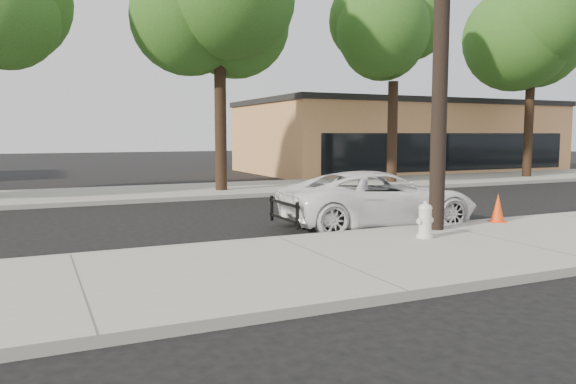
% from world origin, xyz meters
% --- Properties ---
extents(ground, '(120.00, 120.00, 0.00)m').
position_xyz_m(ground, '(0.00, 0.00, 0.00)').
color(ground, black).
rests_on(ground, ground).
extents(near_sidewalk, '(90.00, 4.40, 0.15)m').
position_xyz_m(near_sidewalk, '(0.00, -4.30, 0.07)').
color(near_sidewalk, gray).
rests_on(near_sidewalk, ground).
extents(far_sidewalk, '(90.00, 5.00, 0.15)m').
position_xyz_m(far_sidewalk, '(0.00, 8.50, 0.07)').
color(far_sidewalk, gray).
rests_on(far_sidewalk, ground).
extents(curb_near, '(90.00, 0.12, 0.16)m').
position_xyz_m(curb_near, '(0.00, -2.10, 0.07)').
color(curb_near, '#9E9B93').
rests_on(curb_near, ground).
extents(building_main, '(18.00, 10.00, 4.00)m').
position_xyz_m(building_main, '(16.00, 16.00, 2.00)').
color(building_main, '#BF754F').
rests_on(building_main, ground).
extents(utility_pole, '(1.40, 0.34, 9.00)m').
position_xyz_m(utility_pole, '(3.60, -2.70, 4.70)').
color(utility_pole, black).
rests_on(utility_pole, near_sidewalk).
extents(tree_c, '(4.96, 4.80, 9.55)m').
position_xyz_m(tree_c, '(2.22, 7.64, 6.91)').
color(tree_c, black).
rests_on(tree_c, far_sidewalk).
extents(tree_d, '(4.50, 4.35, 8.75)m').
position_xyz_m(tree_d, '(10.20, 7.95, 6.37)').
color(tree_d, black).
rests_on(tree_d, far_sidewalk).
extents(tree_e, '(4.80, 4.65, 9.25)m').
position_xyz_m(tree_e, '(18.21, 7.74, 6.70)').
color(tree_e, black).
rests_on(tree_e, far_sidewalk).
extents(police_cruiser, '(5.07, 2.67, 1.36)m').
position_xyz_m(police_cruiser, '(3.19, -1.03, 0.68)').
color(police_cruiser, white).
rests_on(police_cruiser, ground).
extents(fire_hydrant, '(0.38, 0.34, 0.71)m').
position_xyz_m(fire_hydrant, '(2.70, -3.44, 0.49)').
color(fire_hydrant, white).
rests_on(fire_hydrant, near_sidewalk).
extents(traffic_cone, '(0.47, 0.47, 0.69)m').
position_xyz_m(traffic_cone, '(5.62, -2.50, 0.48)').
color(traffic_cone, '#FB420D').
rests_on(traffic_cone, near_sidewalk).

